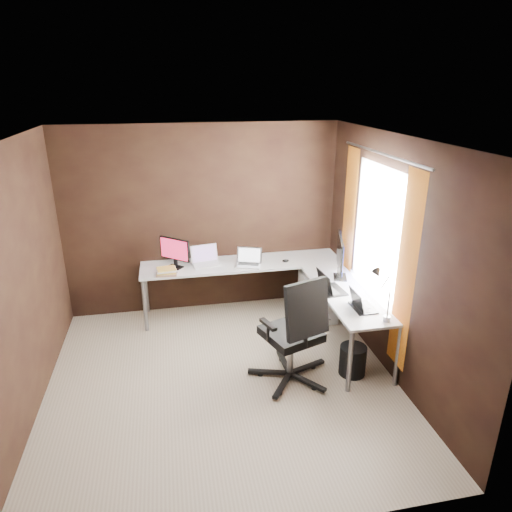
{
  "coord_description": "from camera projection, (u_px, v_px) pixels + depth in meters",
  "views": [
    {
      "loc": [
        -0.44,
        -4.03,
        2.97
      ],
      "look_at": [
        0.55,
        0.95,
        1.02
      ],
      "focal_mm": 32.0,
      "sensor_mm": 36.0,
      "label": 1
    }
  ],
  "objects": [
    {
      "name": "room",
      "position": [
        253.0,
        265.0,
        4.5
      ],
      "size": [
        3.6,
        3.6,
        2.5
      ],
      "color": "tan",
      "rests_on": "ground"
    },
    {
      "name": "desk",
      "position": [
        278.0,
        278.0,
        5.7
      ],
      "size": [
        2.65,
        2.25,
        0.73
      ],
      "color": "white",
      "rests_on": "ground"
    },
    {
      "name": "drawer_pedestal",
      "position": [
        318.0,
        297.0,
        6.04
      ],
      "size": [
        0.42,
        0.5,
        0.6
      ],
      "primitive_type": "cube",
      "color": "white",
      "rests_on": "ground"
    },
    {
      "name": "monitor_left",
      "position": [
        175.0,
        251.0,
        5.8
      ],
      "size": [
        0.36,
        0.31,
        0.39
      ],
      "rotation": [
        0.0,
        0.0,
        -0.7
      ],
      "color": "black",
      "rests_on": "desk"
    },
    {
      "name": "monitor_right",
      "position": [
        340.0,
        255.0,
        5.46
      ],
      "size": [
        0.23,
        0.61,
        0.52
      ],
      "rotation": [
        0.0,
        0.0,
        1.27
      ],
      "color": "black",
      "rests_on": "desk"
    },
    {
      "name": "laptop_white",
      "position": [
        206.0,
        260.0,
        5.98
      ],
      "size": [
        0.4,
        0.31,
        0.24
      ],
      "rotation": [
        0.0,
        0.0,
        0.19
      ],
      "color": "white",
      "rests_on": "desk"
    },
    {
      "name": "laptop_silver",
      "position": [
        249.0,
        261.0,
        5.94
      ],
      "size": [
        0.39,
        0.33,
        0.22
      ],
      "rotation": [
        0.0,
        0.0,
        -0.35
      ],
      "color": "silver",
      "rests_on": "desk"
    },
    {
      "name": "laptop_black_big",
      "position": [
        329.0,
        287.0,
        5.19
      ],
      "size": [
        0.29,
        0.38,
        0.24
      ],
      "rotation": [
        0.0,
        0.0,
        1.67
      ],
      "color": "black",
      "rests_on": "desk"
    },
    {
      "name": "laptop_black_small",
      "position": [
        361.0,
        305.0,
        4.79
      ],
      "size": [
        0.22,
        0.31,
        0.21
      ],
      "rotation": [
        0.0,
        0.0,
        1.58
      ],
      "color": "black",
      "rests_on": "desk"
    },
    {
      "name": "book_stack",
      "position": [
        166.0,
        271.0,
        5.65
      ],
      "size": [
        0.26,
        0.21,
        0.08
      ],
      "rotation": [
        0.0,
        0.0,
        0.05
      ],
      "color": "#A17456",
      "rests_on": "desk"
    },
    {
      "name": "mouse_left",
      "position": [
        174.0,
        272.0,
        5.68
      ],
      "size": [
        0.1,
        0.09,
        0.03
      ],
      "primitive_type": "ellipsoid",
      "rotation": [
        0.0,
        0.0,
        0.42
      ],
      "color": "black",
      "rests_on": "desk"
    },
    {
      "name": "mouse_corner",
      "position": [
        286.0,
        261.0,
        6.04
      ],
      "size": [
        0.11,
        0.09,
        0.04
      ],
      "primitive_type": "ellipsoid",
      "rotation": [
        0.0,
        0.0,
        -0.36
      ],
      "color": "black",
      "rests_on": "desk"
    },
    {
      "name": "desk_lamp",
      "position": [
        381.0,
        288.0,
        4.48
      ],
      "size": [
        0.18,
        0.21,
        0.54
      ],
      "rotation": [
        0.0,
        0.0,
        -0.19
      ],
      "color": "slate",
      "rests_on": "desk"
    },
    {
      "name": "office_chair",
      "position": [
        293.0,
        350.0,
        4.74
      ],
      "size": [
        0.68,
        0.71,
        1.21
      ],
      "rotation": [
        0.0,
        0.0,
        0.34
      ],
      "color": "black",
      "rests_on": "ground"
    },
    {
      "name": "wastebasket",
      "position": [
        353.0,
        360.0,
        4.9
      ],
      "size": [
        0.36,
        0.36,
        0.33
      ],
      "primitive_type": "cylinder",
      "rotation": [
        0.0,
        0.0,
        0.31
      ],
      "color": "black",
      "rests_on": "ground"
    }
  ]
}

